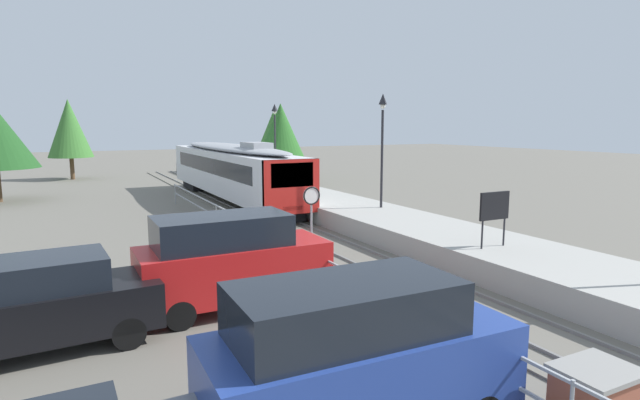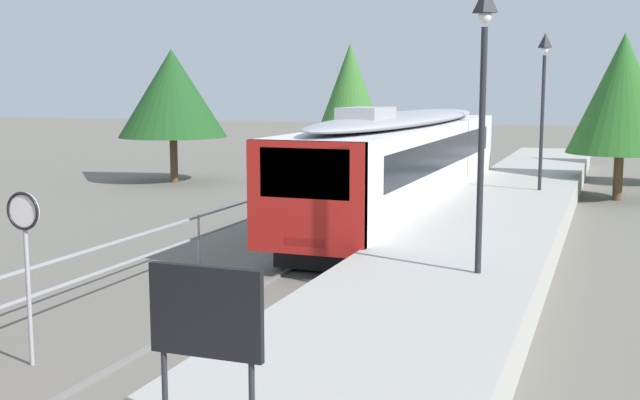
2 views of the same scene
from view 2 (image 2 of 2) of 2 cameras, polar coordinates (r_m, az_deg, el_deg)
ground_plane at (r=20.93m, az=-6.67°, el=-4.08°), size 160.00×160.00×0.00m
track_rails at (r=19.77m, az=1.12°, el=-4.65°), size 3.20×60.00×0.14m
commuter_train at (r=26.19m, az=6.28°, el=3.11°), size 2.82×18.66×3.74m
station_platform at (r=18.88m, az=10.50°, el=-4.10°), size 3.90×60.00×0.90m
platform_lamp_mid_platform at (r=14.98m, az=11.73°, el=8.81°), size 0.34×0.34×5.35m
platform_lamp_far_end at (r=28.10m, az=15.88°, el=8.25°), size 0.34×0.34×5.35m
platform_notice_board at (r=7.76m, az=-8.26°, el=-8.46°), size 1.20×0.08×1.80m
speed_limit_sign at (r=13.13m, az=-20.60°, el=-2.36°), size 0.61×0.10×2.81m
tree_behind_carpark at (r=33.01m, az=21.04°, el=7.19°), size 4.10×4.10×6.53m
tree_behind_station_far at (r=37.60m, az=-10.65°, el=7.58°), size 5.05×5.05×6.20m
tree_distant_centre at (r=47.34m, az=2.19°, el=8.20°), size 3.76×3.76×7.06m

